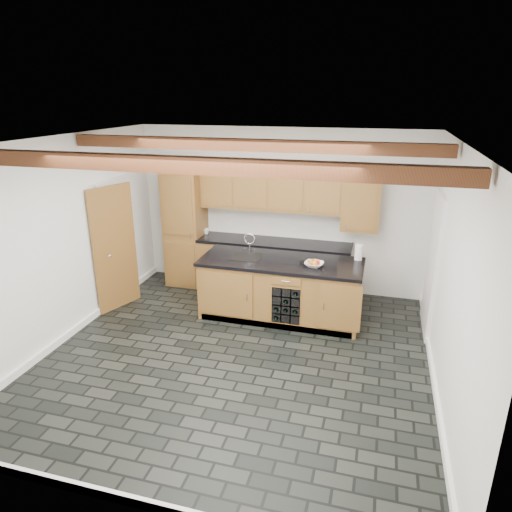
{
  "coord_description": "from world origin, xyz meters",
  "views": [
    {
      "loc": [
        1.66,
        -5.04,
        3.31
      ],
      "look_at": [
        0.04,
        0.8,
        1.15
      ],
      "focal_mm": 32.0,
      "sensor_mm": 36.0,
      "label": 1
    }
  ],
  "objects_px": {
    "island": "(281,289)",
    "paper_towel": "(359,252)",
    "kitchen_scale": "(306,261)",
    "fruit_bowl": "(314,264)"
  },
  "relations": [
    {
      "from": "kitchen_scale",
      "to": "fruit_bowl",
      "type": "height_order",
      "value": "fruit_bowl"
    },
    {
      "from": "island",
      "to": "fruit_bowl",
      "type": "distance_m",
      "value": 0.72
    },
    {
      "from": "paper_towel",
      "to": "kitchen_scale",
      "type": "bearing_deg",
      "value": -153.7
    },
    {
      "from": "island",
      "to": "fruit_bowl",
      "type": "relative_size",
      "value": 9.1
    },
    {
      "from": "island",
      "to": "kitchen_scale",
      "type": "height_order",
      "value": "kitchen_scale"
    },
    {
      "from": "kitchen_scale",
      "to": "paper_towel",
      "type": "bearing_deg",
      "value": 41.8
    },
    {
      "from": "island",
      "to": "paper_towel",
      "type": "relative_size",
      "value": 10.62
    },
    {
      "from": "kitchen_scale",
      "to": "paper_towel",
      "type": "distance_m",
      "value": 0.82
    },
    {
      "from": "island",
      "to": "paper_towel",
      "type": "bearing_deg",
      "value": 18.08
    },
    {
      "from": "kitchen_scale",
      "to": "fruit_bowl",
      "type": "distance_m",
      "value": 0.17
    }
  ]
}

